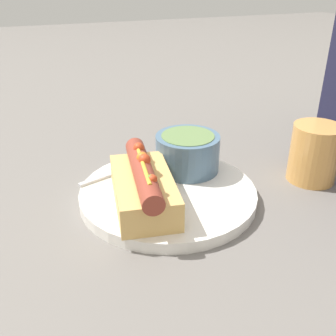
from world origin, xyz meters
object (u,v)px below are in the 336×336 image
object	(u,v)px
hot_dog	(143,186)
soup_bowl	(187,151)
spoon	(147,161)
drinking_glass	(314,153)

from	to	relation	value
hot_dog	soup_bowl	bearing A→B (deg)	136.54
hot_dog	spoon	world-z (taller)	hot_dog
soup_bowl	spoon	size ratio (longest dim) A/B	0.59
soup_bowl	drinking_glass	xyz separation A→B (m)	(0.07, 0.18, -0.00)
soup_bowl	drinking_glass	size ratio (longest dim) A/B	1.09
hot_dog	drinking_glass	world-z (taller)	drinking_glass
hot_dog	soup_bowl	size ratio (longest dim) A/B	1.72
hot_dog	spoon	distance (m)	0.12
soup_bowl	spoon	world-z (taller)	soup_bowl
spoon	soup_bowl	bearing A→B (deg)	-57.35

